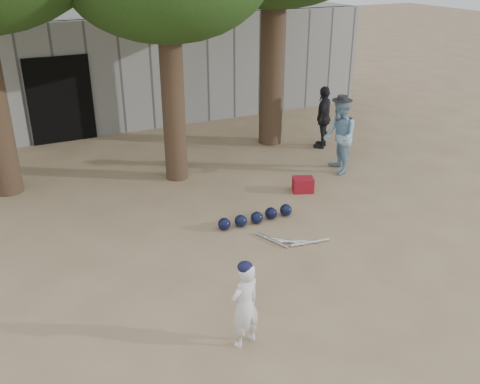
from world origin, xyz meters
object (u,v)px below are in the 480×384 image
boy_player (245,305)px  spectator_dark (324,117)px  spectator_blue (339,136)px  red_bag (303,185)px

boy_player → spectator_dark: (5.09, 5.86, 0.19)m
boy_player → spectator_blue: size_ratio=0.70×
spectator_dark → red_bag: (-1.91, -2.15, -0.63)m
spectator_blue → spectator_dark: 1.70m
spectator_dark → red_bag: size_ratio=3.72×
spectator_blue → spectator_dark: (0.64, 1.57, -0.06)m
spectator_blue → red_bag: bearing=-49.2°
spectator_dark → spectator_blue: bearing=24.2°
boy_player → spectator_dark: spectator_dark is taller
spectator_blue → spectator_dark: size_ratio=1.08×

